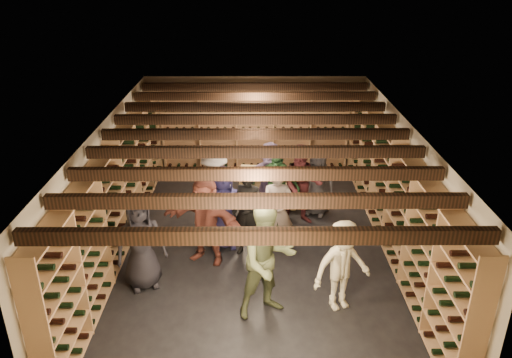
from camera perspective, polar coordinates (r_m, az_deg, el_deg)
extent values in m
plane|color=black|center=(9.77, -0.03, -7.49)|extent=(8.00, 8.00, 0.00)
cube|color=#B8AC8F|center=(12.93, -0.12, 6.46)|extent=(5.50, 0.02, 2.40)
cube|color=#B8AC8F|center=(5.83, 0.17, -18.08)|extent=(5.50, 0.02, 2.40)
cube|color=#B8AC8F|center=(9.59, -16.70, -1.10)|extent=(0.02, 8.00, 2.40)
cube|color=#B8AC8F|center=(9.61, 16.59, -1.02)|extent=(0.02, 8.00, 2.40)
cube|color=beige|center=(8.75, -0.04, 6.02)|extent=(5.50, 8.00, 0.01)
cube|color=black|center=(5.60, 0.14, -6.54)|extent=(5.40, 0.12, 0.18)
cube|color=black|center=(6.37, 0.08, -2.53)|extent=(5.40, 0.12, 0.18)
cube|color=black|center=(7.17, 0.03, 0.61)|extent=(5.40, 0.12, 0.18)
cube|color=black|center=(7.98, -0.01, 3.11)|extent=(5.40, 0.12, 0.18)
cube|color=black|center=(8.80, -0.04, 5.15)|extent=(5.40, 0.12, 0.18)
cube|color=black|center=(9.63, -0.06, 6.84)|extent=(5.40, 0.12, 0.18)
cube|color=black|center=(10.47, -0.08, 8.26)|extent=(5.40, 0.12, 0.18)
cube|color=black|center=(11.31, -0.10, 9.47)|extent=(5.40, 0.12, 0.18)
cube|color=black|center=(12.16, -0.12, 10.51)|extent=(5.40, 0.12, 0.18)
cube|color=#AD7B54|center=(9.59, -15.58, -1.78)|extent=(0.32, 7.50, 2.15)
cube|color=#AD7B54|center=(9.61, 15.48, -1.70)|extent=(0.32, 7.50, 2.15)
cube|color=#AD7B54|center=(12.81, -0.12, 5.70)|extent=(4.70, 0.30, 2.15)
cube|color=tan|center=(11.70, -0.61, -1.38)|extent=(0.53, 0.38, 0.17)
cube|color=tan|center=(11.63, -0.61, -0.63)|extent=(0.53, 0.38, 0.17)
cube|color=tan|center=(11.56, -0.62, 0.14)|extent=(0.53, 0.38, 0.17)
cube|color=tan|center=(11.49, -0.62, 0.91)|extent=(0.53, 0.38, 0.17)
cube|color=tan|center=(11.15, 3.37, -2.77)|extent=(0.54, 0.40, 0.17)
cube|color=tan|center=(11.08, 3.39, -1.98)|extent=(0.54, 0.40, 0.17)
cube|color=tan|center=(11.00, 3.41, -1.19)|extent=(0.54, 0.40, 0.17)
cube|color=tan|center=(11.86, 0.44, -1.02)|extent=(0.55, 0.40, 0.17)
imported|color=black|center=(8.44, -13.07, -7.06)|extent=(0.96, 0.80, 1.68)
imported|color=black|center=(9.06, -0.90, -3.92)|extent=(0.74, 0.63, 1.72)
imported|color=#4F5836|center=(7.58, 1.37, -9.36)|extent=(1.12, 1.01, 1.87)
imported|color=beige|center=(7.89, 9.85, -9.79)|extent=(1.13, 0.89, 1.53)
imported|color=brown|center=(8.95, -5.79, -4.67)|extent=(1.60, 1.08, 1.65)
imported|color=#1E1C45|center=(9.36, -3.75, -3.26)|extent=(0.88, 0.65, 1.65)
imported|color=gray|center=(9.19, 2.46, -3.69)|extent=(0.62, 0.42, 1.67)
imported|color=#44191C|center=(10.19, 5.27, -0.71)|extent=(0.85, 0.67, 1.71)
imported|color=#A29A93|center=(10.36, -4.70, -0.86)|extent=(1.12, 0.87, 1.52)
imported|color=#224825|center=(10.04, 2.29, -1.00)|extent=(1.09, 0.75, 1.72)
imported|color=slate|center=(10.55, 1.58, 0.00)|extent=(1.57, 0.77, 1.63)
imported|color=#38373D|center=(10.64, 6.99, -0.18)|extent=(0.88, 0.73, 1.55)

